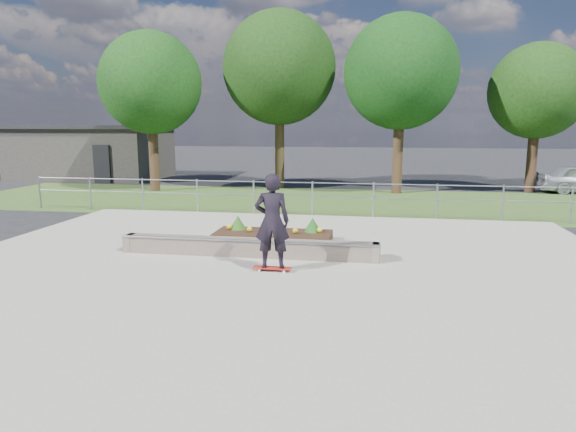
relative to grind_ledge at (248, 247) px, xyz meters
The scene contains 12 objects.
ground 2.09m from the grind_ledge, 67.24° to the right, with size 120.00×120.00×0.00m, color black.
grass_verge 9.13m from the grind_ledge, 84.96° to the left, with size 30.00×8.00×0.02m, color #324B1E.
concrete_slab 2.08m from the grind_ledge, 67.24° to the right, with size 15.00×15.00×0.06m, color gray.
fence 5.67m from the grind_ledge, 81.84° to the left, with size 20.06×0.06×1.20m.
building 20.84m from the grind_ledge, 129.36° to the left, with size 8.40×5.40×3.00m.
tree_far_left 14.00m from the grind_ledge, 122.99° to the left, with size 4.55×4.55×7.15m.
tree_mid_left 14.24m from the grind_ledge, 97.39° to the left, with size 5.25×5.25×8.25m.
tree_mid_right 13.61m from the grind_ledge, 72.55° to the left, with size 4.90×4.90×7.70m.
tree_far_right 17.28m from the grind_ledge, 54.20° to the left, with size 4.20×4.20×6.60m.
grind_ledge is the anchor object (origin of this frame).
planter_bed 1.61m from the grind_ledge, 80.02° to the left, with size 3.00×1.20×0.61m.
skateboarder 1.62m from the grind_ledge, 54.79° to the right, with size 0.80×0.54×2.03m.
Camera 1 is at (2.03, -9.26, 3.06)m, focal length 32.00 mm.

